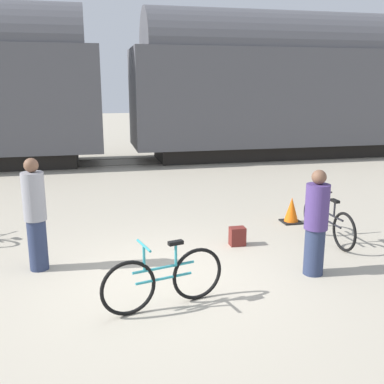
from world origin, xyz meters
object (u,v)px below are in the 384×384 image
object	(u,v)px
bicycle_black	(328,222)
bicycle_teal	(164,279)
person_in_grey	(35,215)
person_in_purple	(316,223)
backpack	(237,236)
freight_train	(116,82)
traffic_cone	(291,211)

from	to	relation	value
bicycle_black	bicycle_teal	bearing A→B (deg)	-151.03
person_in_grey	person_in_purple	world-z (taller)	person_in_grey
bicycle_black	backpack	distance (m)	1.74
freight_train	bicycle_black	size ratio (longest dim) A/B	13.69
bicycle_teal	person_in_grey	xyz separation A→B (m)	(-1.75, 1.67, 0.51)
bicycle_teal	traffic_cone	distance (m)	4.48
traffic_cone	person_in_grey	bearing A→B (deg)	-164.08
freight_train	person_in_purple	bearing A→B (deg)	-78.27
bicycle_black	traffic_cone	world-z (taller)	bicycle_black
person_in_purple	backpack	distance (m)	1.78
freight_train	backpack	xyz separation A→B (m)	(1.54, -9.54, -2.77)
bicycle_black	bicycle_teal	world-z (taller)	bicycle_teal
traffic_cone	bicycle_teal	bearing A→B (deg)	-136.34
backpack	traffic_cone	world-z (taller)	traffic_cone
bicycle_teal	person_in_purple	world-z (taller)	person_in_purple
freight_train	person_in_purple	size ratio (longest dim) A/B	14.78
person_in_grey	person_in_purple	xyz separation A→B (m)	(4.18, -1.13, -0.08)
person_in_grey	traffic_cone	bearing A→B (deg)	68.97
bicycle_black	person_in_grey	distance (m)	5.19
bicycle_black	backpack	size ratio (longest dim) A/B	5.24
person_in_purple	backpack	world-z (taller)	person_in_purple
person_in_purple	backpack	xyz separation A→B (m)	(-0.75, 1.47, -0.65)
person_in_purple	bicycle_teal	bearing A→B (deg)	-24.65
bicycle_black	bicycle_teal	xyz separation A→B (m)	(-3.41, -1.89, 0.02)
bicycle_teal	person_in_purple	bearing A→B (deg)	12.62
person_in_grey	traffic_cone	xyz separation A→B (m)	(4.99, 1.42, -0.65)
bicycle_black	person_in_purple	xyz separation A→B (m)	(-0.98, -1.34, 0.45)
bicycle_black	person_in_grey	bearing A→B (deg)	-177.61
person_in_grey	traffic_cone	size ratio (longest dim) A/B	3.27
traffic_cone	bicycle_black	bearing A→B (deg)	-82.24
freight_train	traffic_cone	distance (m)	9.41
person_in_purple	traffic_cone	size ratio (longest dim) A/B	3.00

